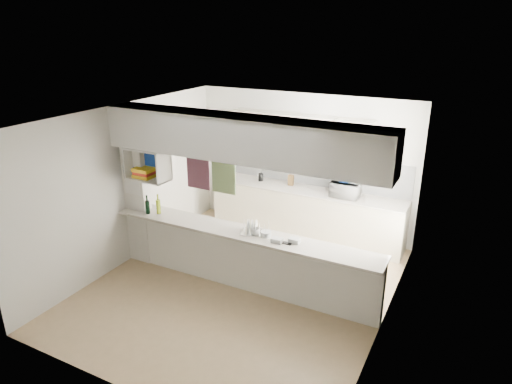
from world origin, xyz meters
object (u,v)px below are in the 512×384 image
Objects in this scene: microwave at (345,190)px; dish_rack at (254,228)px; bowl at (345,181)px; wine_bottles at (153,206)px.

microwave is 1.06× the size of dish_rack.
microwave is at bearing 7.00° from bowl.
dish_rack is 1.75m from wine_bottles.
bowl is 3.24m from wine_bottles.
dish_rack is 1.40× the size of wine_bottles.
wine_bottles is at bearing 166.60° from dish_rack.
bowl is at bearing 40.59° from wine_bottles.
wine_bottles is (-2.48, -2.11, -0.01)m from microwave.
bowl reaches higher than dish_rack.
bowl reaches higher than wine_bottles.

